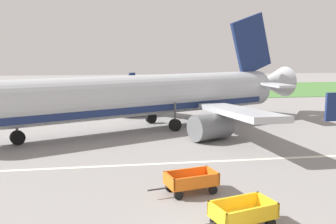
% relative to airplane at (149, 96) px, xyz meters
% --- Properties ---
extents(grass_strip, '(220.00, 28.00, 0.06)m').
position_rel_airplane_xyz_m(grass_strip, '(0.68, 34.84, -3.02)').
color(grass_strip, '#477A38').
rests_on(grass_strip, ground).
extents(apron_stripe, '(120.00, 0.36, 0.01)m').
position_rel_airplane_xyz_m(apron_stripe, '(0.68, -11.18, -3.05)').
color(apron_stripe, silver).
rests_on(apron_stripe, ground).
extents(airplane, '(35.84, 29.33, 11.34)m').
position_rel_airplane_xyz_m(airplane, '(0.00, 0.00, 0.00)').
color(airplane, '#B2B7BC').
rests_on(airplane, ground).
extents(baggage_cart_third_in_row, '(3.62, 2.01, 1.07)m').
position_rel_airplane_xyz_m(baggage_cart_third_in_row, '(1.72, -20.19, -2.45)').
color(baggage_cart_third_in_row, gold).
rests_on(baggage_cart_third_in_row, ground).
extents(baggage_cart_fourth_in_row, '(3.63, 1.92, 1.07)m').
position_rel_airplane_xyz_m(baggage_cart_fourth_in_row, '(0.47, -16.24, -2.45)').
color(baggage_cart_fourth_in_row, orange).
rests_on(baggage_cart_fourth_in_row, ground).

